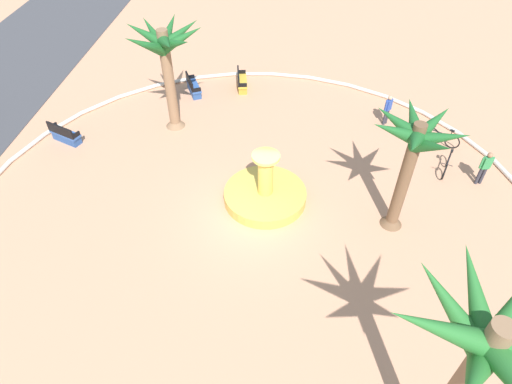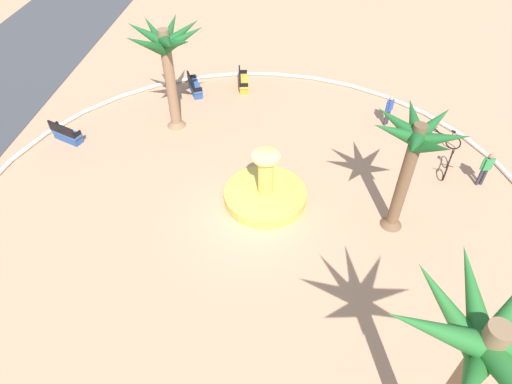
# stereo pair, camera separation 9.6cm
# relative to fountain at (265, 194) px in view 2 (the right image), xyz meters

# --- Properties ---
(ground_plane) EXTENTS (80.00, 80.00, 0.00)m
(ground_plane) POSITION_rel_fountain_xyz_m (-0.92, 0.45, -0.33)
(ground_plane) COLOR tan
(plaza_curb) EXTENTS (23.14, 23.14, 0.20)m
(plaza_curb) POSITION_rel_fountain_xyz_m (-0.92, 0.45, -0.23)
(plaza_curb) COLOR silver
(plaza_curb) RESTS_ON ground
(fountain) EXTENTS (3.38, 3.38, 2.33)m
(fountain) POSITION_rel_fountain_xyz_m (0.00, 0.00, 0.00)
(fountain) COLOR gold
(fountain) RESTS_ON ground
(palm_tree_near_fountain) EXTENTS (3.94, 3.99, 6.26)m
(palm_tree_near_fountain) POSITION_rel_fountain_xyz_m (-8.85, -4.66, 4.48)
(palm_tree_near_fountain) COLOR #8E6B4C
(palm_tree_near_fountain) RESTS_ON ground
(palm_tree_by_curb) EXTENTS (3.75, 3.74, 5.19)m
(palm_tree_by_curb) POSITION_rel_fountain_xyz_m (4.92, 4.87, 3.58)
(palm_tree_by_curb) COLOR #8E6B4C
(palm_tree_by_curb) RESTS_ON ground
(palm_tree_mid_plaza) EXTENTS (3.27, 3.24, 4.94)m
(palm_tree_mid_plaza) POSITION_rel_fountain_xyz_m (-0.89, -4.99, 3.36)
(palm_tree_mid_plaza) COLOR brown
(palm_tree_mid_plaza) RESTS_ON ground
(bench_west) EXTENTS (1.66, 1.12, 1.00)m
(bench_west) POSITION_rel_fountain_xyz_m (8.12, 4.60, 0.02)
(bench_west) COLOR #335BA8
(bench_west) RESTS_ON ground
(bench_north) EXTENTS (1.10, 1.67, 1.00)m
(bench_north) POSITION_rel_fountain_xyz_m (3.14, 9.80, 0.02)
(bench_north) COLOR #335BA8
(bench_north) RESTS_ON ground
(bench_southeast) EXTENTS (1.66, 0.74, 1.00)m
(bench_southeast) POSITION_rel_fountain_xyz_m (8.92, 2.01, 0.02)
(bench_southeast) COLOR gold
(bench_southeast) RESTS_ON ground
(bicycle_red_frame) EXTENTS (1.61, 0.74, 0.94)m
(bicycle_red_frame) POSITION_rel_fountain_xyz_m (2.53, -7.80, 0.06)
(bicycle_red_frame) COLOR black
(bicycle_red_frame) RESTS_ON ground
(bicycle_by_lamppost) EXTENTS (0.98, 1.48, 0.94)m
(bicycle_by_lamppost) POSITION_rel_fountain_xyz_m (4.60, -8.02, 0.06)
(bicycle_by_lamppost) COLOR black
(bicycle_by_lamppost) RESTS_ON ground
(person_cyclist_helmet) EXTENTS (0.26, 0.52, 1.64)m
(person_cyclist_helmet) POSITION_rel_fountain_xyz_m (1.87, -9.05, 0.59)
(person_cyclist_helmet) COLOR #33333D
(person_cyclist_helmet) RESTS_ON ground
(person_cyclist_photo) EXTENTS (0.41, 0.39, 1.60)m
(person_cyclist_photo) POSITION_rel_fountain_xyz_m (6.09, -5.59, 0.57)
(person_cyclist_photo) COLOR #33333D
(person_cyclist_photo) RESTS_ON ground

